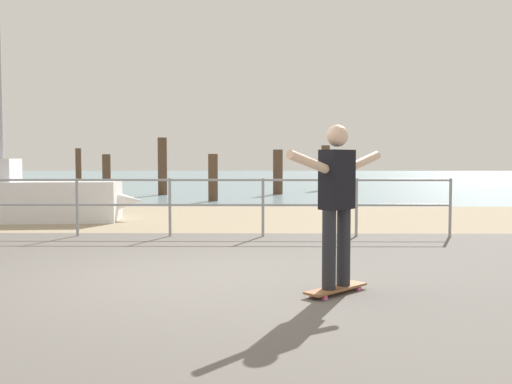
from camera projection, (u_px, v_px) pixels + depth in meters
The scene contains 13 objects.
ground_plane at pixel (165, 302), 5.58m from camera, with size 24.00×10.00×0.04m, color #605B56.
beach_strip at pixel (223, 218), 13.57m from camera, with size 24.00×6.00×0.04m, color tan.
sea_surface at pixel (250, 178), 41.52m from camera, with size 72.00×50.00×0.04m, color #75939E.
railing_fence at pixel (123, 198), 10.15m from camera, with size 11.62×0.05×1.05m.
sailboat at pixel (24, 198), 12.64m from camera, with size 5.04×1.88×4.70m.
skateboard at pixel (336, 289), 5.84m from camera, with size 0.71×0.71×0.08m.
skateboarder at pixel (337, 196), 5.78m from camera, with size 1.08×1.09×1.65m.
groyne_post_0 at pixel (79, 169), 25.62m from camera, with size 0.26×0.26×1.87m, color #513826.
groyne_post_1 at pixel (107, 175), 22.14m from camera, with size 0.32×0.32×1.57m, color #513826.
groyne_post_2 at pixel (162, 167), 21.86m from camera, with size 0.35×0.35×2.20m, color #513826.
groyne_post_3 at pixel (213, 178), 18.69m from camera, with size 0.32×0.32×1.56m, color #513826.
groyne_post_4 at pixel (278, 172), 22.29m from camera, with size 0.38×0.38×1.76m, color #513826.
groyne_post_5 at pixel (325, 168), 25.59m from camera, with size 0.38×0.38×2.00m, color #513826.
Camera 1 is at (0.96, -6.50, 1.39)m, focal length 40.20 mm.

